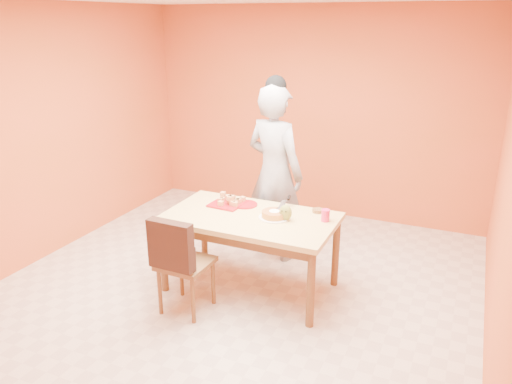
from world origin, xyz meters
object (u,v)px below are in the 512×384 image
at_px(magenta_glass, 325,215).
at_px(dining_chair, 184,262).
at_px(person, 275,173).
at_px(red_dinner_plate, 245,204).
at_px(sponge_cake, 274,214).
at_px(dining_table, 250,225).
at_px(egg_ornament, 286,213).
at_px(checker_tin, 318,211).
at_px(pastry_platter, 227,204).

bearing_deg(magenta_glass, dining_chair, -143.72).
distance_m(person, red_dinner_plate, 0.59).
relative_size(sponge_cake, magenta_glass, 2.11).
bearing_deg(dining_table, dining_chair, -121.43).
xyz_separation_m(person, egg_ornament, (0.41, -0.75, -0.12)).
bearing_deg(sponge_cake, egg_ornament, -4.86).
xyz_separation_m(dining_table, sponge_cake, (0.23, 0.04, 0.13)).
bearing_deg(checker_tin, pastry_platter, -168.90).
bearing_deg(sponge_cake, person, 111.95).
bearing_deg(dining_table, pastry_platter, 152.23).
xyz_separation_m(person, sponge_cake, (0.30, -0.74, -0.15)).
bearing_deg(checker_tin, egg_ornament, -123.95).
bearing_deg(red_dinner_plate, dining_chair, -103.43).
relative_size(dining_table, pastry_platter, 5.19).
relative_size(person, sponge_cake, 8.08).
xyz_separation_m(egg_ornament, magenta_glass, (0.34, 0.13, -0.02)).
relative_size(dining_table, magenta_glass, 14.35).
bearing_deg(pastry_platter, dining_chair, -92.45).
xyz_separation_m(dining_table, checker_tin, (0.55, 0.35, 0.11)).
relative_size(pastry_platter, magenta_glass, 2.77).
distance_m(dining_chair, red_dinner_plate, 0.91).
bearing_deg(dining_chair, egg_ornament, 43.05).
bearing_deg(dining_table, person, 95.34).
height_order(red_dinner_plate, sponge_cake, sponge_cake).
xyz_separation_m(pastry_platter, egg_ornament, (0.67, -0.14, 0.07)).
bearing_deg(checker_tin, dining_chair, -134.05).
xyz_separation_m(pastry_platter, sponge_cake, (0.56, -0.13, 0.03)).
bearing_deg(magenta_glass, egg_ornament, -158.62).
bearing_deg(pastry_platter, magenta_glass, -0.47).
height_order(person, sponge_cake, person).
distance_m(person, magenta_glass, 0.98).
bearing_deg(pastry_platter, egg_ornament, -11.83).
distance_m(person, checker_tin, 0.78).
distance_m(dining_chair, person, 1.49).
relative_size(dining_table, checker_tin, 14.79).
relative_size(dining_chair, red_dinner_plate, 3.82).
distance_m(sponge_cake, checker_tin, 0.45).
distance_m(dining_table, dining_chair, 0.73).
bearing_deg(magenta_glass, dining_table, -166.15).
height_order(dining_chair, egg_ornament, dining_chair).
height_order(red_dinner_plate, magenta_glass, magenta_glass).
height_order(egg_ornament, magenta_glass, egg_ornament).
bearing_deg(dining_chair, person, 79.16).
bearing_deg(magenta_glass, checker_tin, 124.94).
relative_size(egg_ornament, checker_tin, 1.38).
distance_m(person, sponge_cake, 0.81).
height_order(person, pastry_platter, person).
distance_m(pastry_platter, checker_tin, 0.90).
distance_m(red_dinner_plate, egg_ornament, 0.55).
distance_m(dining_chair, magenta_glass, 1.34).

